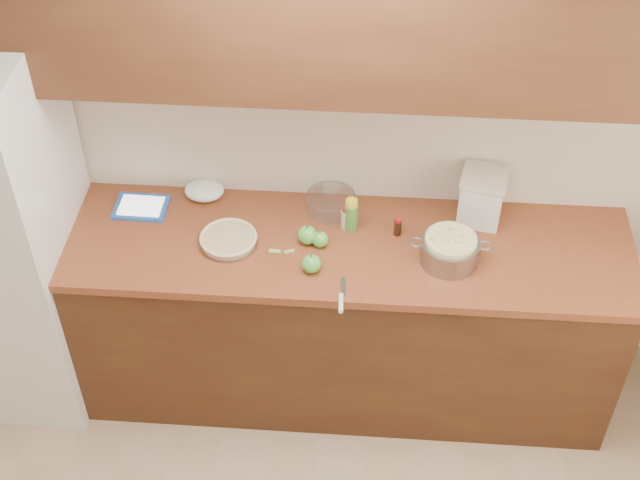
# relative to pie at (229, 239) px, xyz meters

# --- Properties ---
(counter_run) EXTENTS (2.64, 0.68, 0.92)m
(counter_run) POSITION_rel_pie_xyz_m (0.40, 0.03, -0.48)
(counter_run) COLOR #482A14
(counter_run) RESTS_ON ground
(upper_cabinets) EXTENTS (2.60, 0.34, 0.70)m
(upper_cabinets) POSITION_rel_pie_xyz_m (0.40, 0.19, 1.01)
(upper_cabinets) COLOR #56321A
(upper_cabinets) RESTS_ON room_shell
(pie) EXTENTS (0.25, 0.25, 0.04)m
(pie) POSITION_rel_pie_xyz_m (0.00, 0.00, 0.00)
(pie) COLOR silver
(pie) RESTS_ON counter_run
(colander) EXTENTS (0.33, 0.24, 0.12)m
(colander) POSITION_rel_pie_xyz_m (0.93, -0.04, 0.04)
(colander) COLOR gray
(colander) RESTS_ON counter_run
(flour_canister) EXTENTS (0.23, 0.23, 0.24)m
(flour_canister) POSITION_rel_pie_xyz_m (1.07, 0.24, 0.10)
(flour_canister) COLOR silver
(flour_canister) RESTS_ON counter_run
(tablet) EXTENTS (0.24, 0.18, 0.02)m
(tablet) POSITION_rel_pie_xyz_m (-0.42, 0.20, -0.01)
(tablet) COLOR blue
(tablet) RESTS_ON counter_run
(paring_knife) EXTENTS (0.03, 0.20, 0.02)m
(paring_knife) POSITION_rel_pie_xyz_m (0.50, -0.31, -0.01)
(paring_knife) COLOR gray
(paring_knife) RESTS_ON counter_run
(lemon_bottle) EXTENTS (0.06, 0.06, 0.16)m
(lemon_bottle) POSITION_rel_pie_xyz_m (0.51, 0.13, 0.06)
(lemon_bottle) COLOR #4C8C38
(lemon_bottle) RESTS_ON counter_run
(cinnamon_shaker) EXTENTS (0.05, 0.05, 0.11)m
(cinnamon_shaker) POSITION_rel_pie_xyz_m (0.49, 0.14, 0.03)
(cinnamon_shaker) COLOR beige
(cinnamon_shaker) RESTS_ON counter_run
(vanilla_bottle) EXTENTS (0.03, 0.03, 0.09)m
(vanilla_bottle) POSITION_rel_pie_xyz_m (0.71, 0.11, 0.02)
(vanilla_bottle) COLOR black
(vanilla_bottle) RESTS_ON counter_run
(mixing_bowl) EXTENTS (0.22, 0.22, 0.08)m
(mixing_bowl) POSITION_rel_pie_xyz_m (0.42, 0.25, 0.02)
(mixing_bowl) COLOR silver
(mixing_bowl) RESTS_ON counter_run
(paper_towel) EXTENTS (0.22, 0.20, 0.07)m
(paper_towel) POSITION_rel_pie_xyz_m (-0.15, 0.30, 0.02)
(paper_towel) COLOR white
(paper_towel) RESTS_ON counter_run
(apple_left) EXTENTS (0.08, 0.08, 0.10)m
(apple_left) POSITION_rel_pie_xyz_m (0.33, 0.03, 0.02)
(apple_left) COLOR #54AC3D
(apple_left) RESTS_ON counter_run
(apple_center) EXTENTS (0.07, 0.07, 0.08)m
(apple_center) POSITION_rel_pie_xyz_m (0.39, 0.01, 0.01)
(apple_center) COLOR #54AC3D
(apple_center) RESTS_ON counter_run
(apple_front) EXTENTS (0.08, 0.08, 0.09)m
(apple_front) POSITION_rel_pie_xyz_m (0.36, -0.14, 0.02)
(apple_front) COLOR #54AC3D
(apple_front) RESTS_ON counter_run
(peel_a) EXTENTS (0.05, 0.03, 0.00)m
(peel_a) POSITION_rel_pie_xyz_m (0.26, -0.03, -0.02)
(peel_a) COLOR #96BA5A
(peel_a) RESTS_ON counter_run
(peel_b) EXTENTS (0.05, 0.02, 0.00)m
(peel_b) POSITION_rel_pie_xyz_m (0.20, -0.04, -0.02)
(peel_b) COLOR #96BA5A
(peel_b) RESTS_ON counter_run
(peel_c) EXTENTS (0.02, 0.05, 0.00)m
(peel_c) POSITION_rel_pie_xyz_m (0.33, -0.12, -0.02)
(peel_c) COLOR #96BA5A
(peel_c) RESTS_ON counter_run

